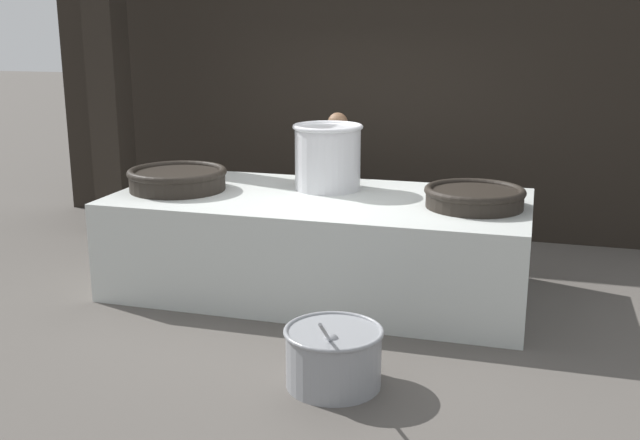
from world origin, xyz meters
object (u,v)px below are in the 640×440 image
giant_wok_far (474,196)px  cook (337,178)px  giant_wok_near (177,178)px  prep_bowl_vegetables (333,354)px  stock_pot (328,156)px

giant_wok_far → cook: (-1.60, 1.31, -0.18)m
giant_wok_near → prep_bowl_vegetables: 2.83m
giant_wok_near → stock_pot: size_ratio=1.41×
giant_wok_near → giant_wok_far: giant_wok_near is taller
giant_wok_far → cook: cook is taller
giant_wok_far → cook: bearing=140.7°
giant_wok_near → cook: 1.86m
giant_wok_far → cook: size_ratio=0.56×
giant_wok_near → cook: size_ratio=0.61×
prep_bowl_vegetables → stock_pot: bearing=106.7°
giant_wok_near → cook: bearing=48.2°
giant_wok_near → giant_wok_far: size_ratio=1.09×
cook → stock_pot: bearing=111.7°
giant_wok_near → prep_bowl_vegetables: size_ratio=1.04×
giant_wok_near → prep_bowl_vegetables: (2.05, -1.77, -0.81)m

